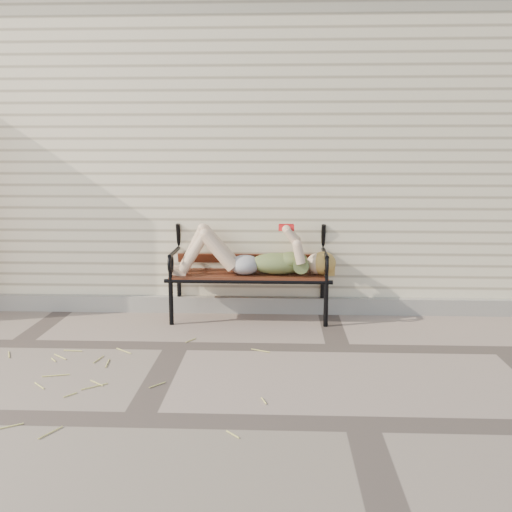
{
  "coord_description": "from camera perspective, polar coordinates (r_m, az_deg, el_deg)",
  "views": [
    {
      "loc": [
        0.79,
        -4.2,
        1.47
      ],
      "look_at": [
        0.59,
        0.7,
        0.59
      ],
      "focal_mm": 40.0,
      "sensor_mm": 36.0,
      "label": 1
    }
  ],
  "objects": [
    {
      "name": "garden_bench",
      "position": [
        5.14,
        -0.63,
        -0.08
      ],
      "size": [
        1.52,
        0.6,
        0.98
      ],
      "color": "black",
      "rests_on": "ground"
    },
    {
      "name": "house_roof",
      "position": [
        7.43,
        -4.14,
        23.23
      ],
      "size": [
        8.3,
        4.3,
        0.3
      ],
      "primitive_type": "cube",
      "color": "#42312F",
      "rests_on": "house_wall"
    },
    {
      "name": "ground",
      "position": [
        4.51,
        -7.93,
        -8.89
      ],
      "size": [
        80.0,
        80.0,
        0.0
      ],
      "primitive_type": "plane",
      "color": "gray",
      "rests_on": "ground"
    },
    {
      "name": "straw_scatter",
      "position": [
        4.05,
        -20.16,
        -11.6
      ],
      "size": [
        3.01,
        1.69,
        0.01
      ],
      "color": "#CFC865",
      "rests_on": "ground"
    },
    {
      "name": "reading_woman",
      "position": [
        5.02,
        -0.56,
        0.04
      ],
      "size": [
        1.43,
        0.33,
        0.45
      ],
      "color": "#092F41",
      "rests_on": "ground"
    },
    {
      "name": "house_wall",
      "position": [
        7.24,
        -3.97,
        10.41
      ],
      "size": [
        8.0,
        4.0,
        3.0
      ],
      "primitive_type": "cube",
      "color": "#F3E6BE",
      "rests_on": "ground"
    },
    {
      "name": "foundation_strip",
      "position": [
        5.41,
        -6.13,
        -4.8
      ],
      "size": [
        8.0,
        0.1,
        0.15
      ],
      "primitive_type": "cube",
      "color": "gray",
      "rests_on": "ground"
    }
  ]
}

